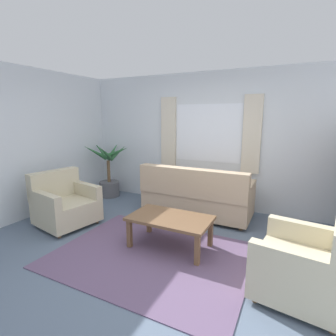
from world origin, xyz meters
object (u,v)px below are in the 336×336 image
Objects in this scene: couch at (196,196)px; armchair_right at (307,265)px; coffee_table at (170,221)px; potted_plant at (108,175)px; armchair_left at (65,204)px.

armchair_right is at bearing 138.43° from couch.
couch is 1.73× the size of coffee_table.
potted_plant is at bearing 147.01° from coffee_table.
potted_plant reaches higher than armchair_right.
coffee_table is (1.90, 0.09, 0.03)m from armchair_left.
coffee_table is at bearing -32.99° from potted_plant.
couch is at bearing -43.50° from armchair_left.
armchair_right is at bearing -24.44° from potted_plant.
armchair_right is at bearing -10.65° from coffee_table.
armchair_left is 1.58m from potted_plant.
potted_plant is (-0.34, 1.54, 0.13)m from armchair_left.
coffee_table is 2.68m from potted_plant.
potted_plant is at bearing 23.28° from armchair_left.
couch reaches higher than armchair_right.
coffee_table is at bearing -92.50° from armchair_right.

